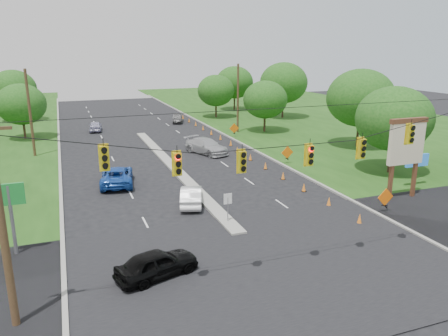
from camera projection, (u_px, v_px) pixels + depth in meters
name	position (u px, v px, depth m)	size (l,w,h in m)	color
ground	(268.00, 265.00, 22.91)	(160.00, 160.00, 0.00)	black
grass_right	(424.00, 145.00, 51.06)	(40.00, 160.00, 0.06)	#1E4714
cross_street	(268.00, 265.00, 22.91)	(160.00, 14.00, 0.02)	black
curb_left	(59.00, 154.00, 46.59)	(0.25, 110.00, 0.16)	gray
curb_right	(235.00, 141.00, 53.39)	(0.25, 110.00, 0.16)	gray
median	(172.00, 166.00, 41.87)	(1.00, 34.00, 0.18)	gray
median_sign	(228.00, 202.00, 27.93)	(0.55, 0.06, 2.05)	gray
signal_span	(280.00, 180.00, 20.66)	(25.60, 0.32, 9.00)	#422D1C
utility_pole_far_left	(30.00, 114.00, 44.58)	(0.28, 0.28, 9.00)	#422D1C
utility_pole_far_right	(238.00, 99.00, 57.51)	(0.28, 0.28, 9.00)	#422D1C
pylon_sign	(408.00, 146.00, 32.25)	(5.90, 2.30, 6.12)	#59331E
cone_0	(360.00, 219.00, 28.21)	(0.32, 0.32, 0.70)	orange
cone_1	(329.00, 201.00, 31.37)	(0.32, 0.32, 0.70)	orange
cone_2	(304.00, 187.00, 34.53)	(0.32, 0.32, 0.70)	orange
cone_3	(283.00, 175.00, 37.69)	(0.32, 0.32, 0.70)	orange
cone_4	(265.00, 166.00, 40.85)	(0.32, 0.32, 0.70)	orange
cone_5	(250.00, 157.00, 44.01)	(0.32, 0.32, 0.70)	orange
cone_6	(237.00, 150.00, 47.17)	(0.32, 0.32, 0.70)	orange
cone_7	(231.00, 143.00, 50.53)	(0.32, 0.32, 0.70)	orange
cone_8	(220.00, 137.00, 53.69)	(0.32, 0.32, 0.70)	orange
cone_9	(211.00, 132.00, 56.85)	(0.32, 0.32, 0.70)	orange
cone_10	(203.00, 128.00, 60.01)	(0.32, 0.32, 0.70)	orange
cone_11	(196.00, 124.00, 63.17)	(0.32, 0.32, 0.70)	orange
cone_12	(189.00, 120.00, 66.33)	(0.32, 0.32, 0.70)	orange
cone_13	(183.00, 117.00, 69.49)	(0.32, 0.32, 0.70)	orange
work_sign_0	(385.00, 198.00, 29.86)	(1.27, 0.58, 1.37)	black
work_sign_1	(287.00, 153.00, 42.50)	(1.27, 0.58, 1.37)	black
work_sign_2	(234.00, 129.00, 55.14)	(1.27, 0.58, 1.37)	black
tree_5	(21.00, 104.00, 53.15)	(5.88, 5.88, 6.86)	black
tree_6	(13.00, 89.00, 65.86)	(6.72, 6.72, 7.84)	black
tree_7	(394.00, 119.00, 38.47)	(6.72, 6.72, 7.84)	black
tree_8	(361.00, 98.00, 48.68)	(7.56, 7.56, 8.82)	black
tree_9	(265.00, 100.00, 57.83)	(5.88, 5.88, 6.86)	black
tree_10	(284.00, 83.00, 69.22)	(7.56, 7.56, 8.82)	black
tree_11	(234.00, 82.00, 77.97)	(6.72, 6.72, 7.84)	black
tree_12	(216.00, 91.00, 69.79)	(5.88, 5.88, 6.86)	black
black_sedan	(157.00, 264.00, 21.57)	(1.70, 4.22, 1.44)	black
white_sedan	(191.00, 196.00, 31.54)	(1.47, 4.21, 1.39)	white
blue_pickup	(117.00, 176.00, 36.21)	(2.53, 5.48, 1.52)	#1B4DAE
silver_car_far	(206.00, 146.00, 46.81)	(2.26, 5.55, 1.61)	#AEADB0
silver_car_oncoming	(95.00, 126.00, 59.23)	(1.61, 4.01, 1.37)	#A5A3C0
dark_car_receding	(178.00, 118.00, 65.98)	(1.34, 3.86, 1.27)	black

